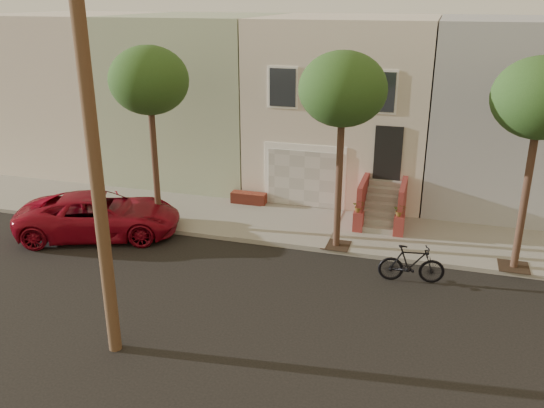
% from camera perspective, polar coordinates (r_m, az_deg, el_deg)
% --- Properties ---
extents(ground, '(90.00, 90.00, 0.00)m').
position_cam_1_polar(ground, '(15.84, 0.18, -9.82)').
color(ground, black).
rests_on(ground, ground).
extents(sidewalk, '(40.00, 3.70, 0.15)m').
position_cam_1_polar(sidewalk, '(20.47, 4.47, -2.41)').
color(sidewalk, gray).
rests_on(sidewalk, ground).
extents(house_row, '(33.10, 11.70, 7.00)m').
position_cam_1_polar(house_row, '(25.01, 7.66, 10.19)').
color(house_row, beige).
rests_on(house_row, sidewalk).
extents(tree_left, '(2.70, 2.57, 6.30)m').
position_cam_1_polar(tree_left, '(19.65, -12.29, 11.96)').
color(tree_left, '#2D2116').
rests_on(tree_left, sidewalk).
extents(tree_mid, '(2.70, 2.57, 6.30)m').
position_cam_1_polar(tree_mid, '(17.49, 7.14, 11.28)').
color(tree_mid, '#2D2116').
rests_on(tree_mid, sidewalk).
extents(tree_right, '(2.70, 2.57, 6.30)m').
position_cam_1_polar(tree_right, '(17.44, 25.47, 9.48)').
color(tree_right, '#2D2116').
rests_on(tree_right, sidewalk).
extents(pickup_truck, '(6.03, 4.29, 1.53)m').
position_cam_1_polar(pickup_truck, '(20.59, -16.96, -1.07)').
color(pickup_truck, maroon).
rests_on(pickup_truck, ground).
extents(motorcycle, '(1.97, 0.81, 1.15)m').
position_cam_1_polar(motorcycle, '(17.11, 13.88, -5.87)').
color(motorcycle, black).
rests_on(motorcycle, ground).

